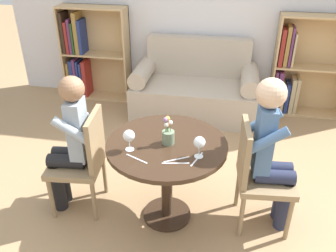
# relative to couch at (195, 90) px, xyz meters

# --- Properties ---
(ground_plane) EXTENTS (16.00, 16.00, 0.00)m
(ground_plane) POSITION_rel_couch_xyz_m (0.00, -1.95, -0.31)
(ground_plane) COLOR tan
(round_table) EXTENTS (0.92, 0.92, 0.73)m
(round_table) POSITION_rel_couch_xyz_m (0.00, -1.95, 0.27)
(round_table) COLOR #382619
(round_table) RESTS_ON ground_plane
(couch) EXTENTS (1.55, 0.80, 0.92)m
(couch) POSITION_rel_couch_xyz_m (0.00, 0.00, 0.00)
(couch) COLOR #B7A893
(couch) RESTS_ON ground_plane
(bookshelf_left) EXTENTS (0.90, 0.28, 1.25)m
(bookshelf_left) POSITION_rel_couch_xyz_m (-1.53, 0.27, 0.29)
(bookshelf_left) COLOR tan
(bookshelf_left) RESTS_ON ground_plane
(bookshelf_right) EXTENTS (0.90, 0.28, 1.25)m
(bookshelf_right) POSITION_rel_couch_xyz_m (1.27, 0.27, 0.25)
(bookshelf_right) COLOR tan
(bookshelf_right) RESTS_ON ground_plane
(chair_left) EXTENTS (0.46, 0.46, 0.90)m
(chair_left) POSITION_rel_couch_xyz_m (-0.70, -1.94, 0.18)
(chair_left) COLOR #937A56
(chair_left) RESTS_ON ground_plane
(chair_right) EXTENTS (0.46, 0.46, 0.90)m
(chair_right) POSITION_rel_couch_xyz_m (0.70, -1.88, 0.18)
(chair_right) COLOR #937A56
(chair_right) RESTS_ON ground_plane
(person_left) EXTENTS (0.44, 0.37, 1.21)m
(person_left) POSITION_rel_couch_xyz_m (-0.79, -1.95, 0.33)
(person_left) COLOR black
(person_left) RESTS_ON ground_plane
(person_right) EXTENTS (0.44, 0.37, 1.27)m
(person_right) POSITION_rel_couch_xyz_m (0.78, -1.86, 0.38)
(person_right) COLOR #282D47
(person_right) RESTS_ON ground_plane
(wine_glass_left) EXTENTS (0.09, 0.09, 0.16)m
(wine_glass_left) POSITION_rel_couch_xyz_m (-0.25, -2.09, 0.53)
(wine_glass_left) COLOR white
(wine_glass_left) RESTS_ON round_table
(wine_glass_right) EXTENTS (0.08, 0.08, 0.16)m
(wine_glass_right) POSITION_rel_couch_xyz_m (0.26, -2.08, 0.53)
(wine_glass_right) COLOR white
(wine_glass_right) RESTS_ON round_table
(flower_vase) EXTENTS (0.09, 0.09, 0.23)m
(flower_vase) POSITION_rel_couch_xyz_m (0.01, -1.95, 0.49)
(flower_vase) COLOR gray
(flower_vase) RESTS_ON round_table
(knife_left_setting) EXTENTS (0.17, 0.11, 0.00)m
(knife_left_setting) POSITION_rel_couch_xyz_m (0.11, -2.15, 0.42)
(knife_left_setting) COLOR silver
(knife_left_setting) RESTS_ON round_table
(fork_left_setting) EXTENTS (0.18, 0.09, 0.00)m
(fork_left_setting) POSITION_rel_couch_xyz_m (-0.17, -2.19, 0.42)
(fork_left_setting) COLOR silver
(fork_left_setting) RESTS_ON round_table
(knife_right_setting) EXTENTS (0.07, 0.18, 0.00)m
(knife_right_setting) POSITION_rel_couch_xyz_m (0.25, -2.12, 0.42)
(knife_right_setting) COLOR silver
(knife_right_setting) RESTS_ON round_table
(fork_right_setting) EXTENTS (0.19, 0.05, 0.00)m
(fork_right_setting) POSITION_rel_couch_xyz_m (0.11, -2.19, 0.42)
(fork_right_setting) COLOR silver
(fork_right_setting) RESTS_ON round_table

